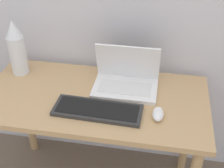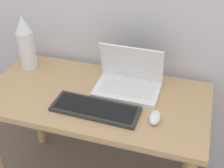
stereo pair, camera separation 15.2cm
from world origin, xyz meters
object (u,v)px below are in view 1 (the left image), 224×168
object	(u,v)px
laptop	(126,79)
mouse	(158,114)
keyboard	(98,110)
vase	(17,48)

from	to	relation	value
laptop	mouse	distance (m)	0.29
laptop	keyboard	bearing A→B (deg)	-114.73
mouse	vase	xyz separation A→B (m)	(-0.79, 0.26, 0.14)
vase	laptop	bearing A→B (deg)	-3.74
keyboard	mouse	size ratio (longest dim) A/B	4.40
laptop	keyboard	world-z (taller)	laptop
keyboard	mouse	xyz separation A→B (m)	(0.29, 0.01, 0.01)
keyboard	vase	size ratio (longest dim) A/B	1.35
keyboard	vase	bearing A→B (deg)	152.05
mouse	keyboard	bearing A→B (deg)	-178.10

